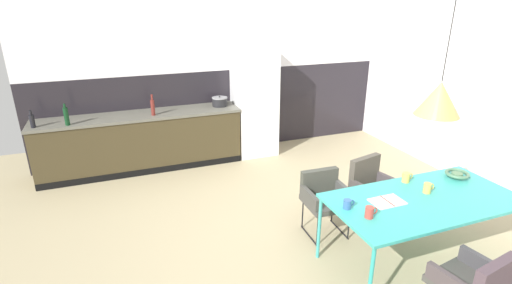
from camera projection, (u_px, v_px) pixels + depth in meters
name	position (u px, v px, depth m)	size (l,w,h in m)	color
ground_plane	(304.00, 249.00, 4.24)	(8.54, 8.54, 0.00)	tan
back_wall_splashback_dark	(222.00, 111.00, 6.81)	(6.25, 0.12, 1.44)	black
back_wall_panel_upper	(219.00, 26.00, 6.30)	(6.25, 0.12, 1.44)	silver
kitchen_counter	(142.00, 141.00, 6.11)	(3.13, 0.63, 0.90)	#3A311D
refrigerator_column	(254.00, 101.00, 6.57)	(0.69, 0.60, 1.89)	silver
dining_table	(424.00, 202.00, 3.78)	(1.90, 0.94, 0.75)	teal
armchair_corner_seat	(371.00, 184.00, 4.62)	(0.57, 0.57, 0.81)	#3F3E3A
armchair_facing_counter	(476.00, 281.00, 3.05)	(0.55, 0.54, 0.75)	#3F3E3A
armchair_by_stool	(324.00, 194.00, 4.42)	(0.51, 0.49, 0.74)	#3F3E3A
fruit_bowl	(457.00, 174.00, 4.20)	(0.25, 0.25, 0.06)	#4C704C
open_book	(387.00, 202.00, 3.70)	(0.32, 0.22, 0.02)	white
mug_tall_blue	(370.00, 212.00, 3.43)	(0.13, 0.08, 0.11)	#B23D33
mug_dark_espresso	(348.00, 204.00, 3.58)	(0.12, 0.08, 0.09)	#335B93
mug_short_terracotta	(406.00, 177.00, 4.09)	(0.13, 0.08, 0.11)	gold
mug_wide_latte	(428.00, 188.00, 3.86)	(0.12, 0.08, 0.11)	gold
cooking_pot	(220.00, 102.00, 6.39)	(0.26, 0.26, 0.17)	black
bottle_wine_green	(66.00, 116.00, 5.40)	(0.07, 0.07, 0.31)	#0F3319
bottle_spice_small	(32.00, 121.00, 5.31)	(0.07, 0.07, 0.25)	black
bottle_oil_tall	(153.00, 107.00, 5.87)	(0.06, 0.06, 0.32)	maroon
pendant_lamp_over_table_near	(439.00, 99.00, 3.45)	(0.40, 0.40, 1.24)	black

